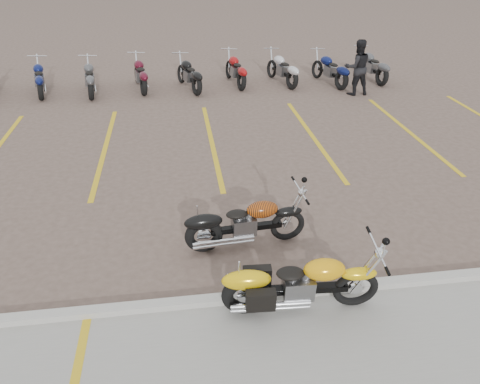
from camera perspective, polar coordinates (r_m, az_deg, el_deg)
The scene contains 7 objects.
ground at distance 8.69m, azimuth -1.12°, elevation -4.24°, with size 100.00×100.00×0.00m, color #705A50.
curb at distance 7.08m, azimuth 0.94°, elevation -12.69°, with size 60.00×0.18×0.12m, color #ADAAA3.
parking_stripes at distance 12.21m, azimuth -3.47°, elevation 6.08°, with size 38.00×5.50×0.01m, color gold, non-canonical shape.
yellow_cruiser at distance 6.73m, azimuth 6.94°, elevation -11.07°, with size 2.25×0.36×0.92m.
flame_cruiser at distance 7.95m, azimuth 0.36°, elevation -4.05°, with size 2.10×0.36×0.87m.
person_b at distance 16.26m, azimuth 14.09°, elevation 14.52°, with size 0.87×0.68×1.79m, color black.
bg_bike_row at distance 16.74m, azimuth -12.24°, elevation 13.91°, with size 17.53×2.09×1.10m.
Camera 1 is at (-0.86, -7.20, 4.79)m, focal length 35.00 mm.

